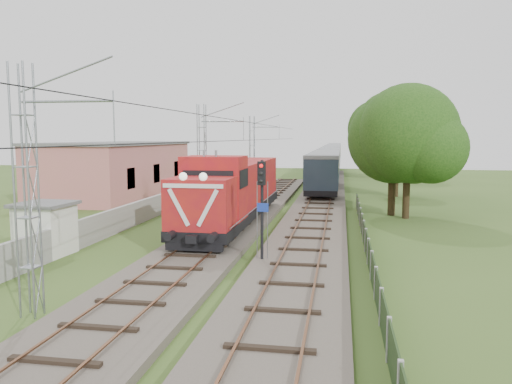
% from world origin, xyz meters
% --- Properties ---
extents(ground, '(140.00, 140.00, 0.00)m').
position_xyz_m(ground, '(0.00, 0.00, 0.00)').
color(ground, '#3A541F').
rests_on(ground, ground).
extents(track_main, '(4.20, 70.00, 0.45)m').
position_xyz_m(track_main, '(0.00, 7.00, 0.18)').
color(track_main, '#6B6054').
rests_on(track_main, ground).
extents(track_side, '(4.20, 80.00, 0.45)m').
position_xyz_m(track_side, '(5.00, 20.00, 0.18)').
color(track_side, '#6B6054').
rests_on(track_side, ground).
extents(catenary, '(3.31, 70.00, 8.00)m').
position_xyz_m(catenary, '(-2.95, 12.00, 4.05)').
color(catenary, gray).
rests_on(catenary, ground).
extents(boundary_wall, '(0.25, 40.00, 1.50)m').
position_xyz_m(boundary_wall, '(-6.50, 12.00, 0.75)').
color(boundary_wall, '#9E9E99').
rests_on(boundary_wall, ground).
extents(station_building, '(8.40, 20.40, 5.22)m').
position_xyz_m(station_building, '(-15.00, 24.00, 2.63)').
color(station_building, '#B56C61').
rests_on(station_building, ground).
extents(fence, '(0.12, 32.00, 1.20)m').
position_xyz_m(fence, '(8.00, 3.00, 0.60)').
color(fence, black).
rests_on(fence, ground).
extents(locomotive, '(3.20, 18.26, 4.64)m').
position_xyz_m(locomotive, '(0.00, 8.84, 2.36)').
color(locomotive, black).
rests_on(locomotive, ground).
extents(coach_rake, '(3.04, 90.60, 3.51)m').
position_xyz_m(coach_rake, '(5.00, 65.73, 2.52)').
color(coach_rake, black).
rests_on(coach_rake, ground).
extents(signal_post, '(0.52, 0.41, 4.72)m').
position_xyz_m(signal_post, '(3.30, -0.60, 3.24)').
color(signal_post, black).
rests_on(signal_post, ground).
extents(relay_hut, '(2.64, 2.64, 2.58)m').
position_xyz_m(relay_hut, '(-7.40, -0.30, 1.30)').
color(relay_hut, silver).
rests_on(relay_hut, ground).
extents(tree_a, '(6.86, 6.53, 8.89)m').
position_xyz_m(tree_a, '(10.48, 15.33, 5.55)').
color(tree_a, '#362A16').
rests_on(tree_a, ground).
extents(tree_b, '(7.28, 6.93, 9.44)m').
position_xyz_m(tree_b, '(11.35, 14.01, 5.89)').
color(tree_b, '#362A16').
rests_on(tree_b, ground).
extents(tree_c, '(5.45, 5.19, 7.06)m').
position_xyz_m(tree_c, '(11.97, 27.33, 4.40)').
color(tree_c, '#362A16').
rests_on(tree_c, ground).
extents(tree_d, '(7.65, 7.28, 9.92)m').
position_xyz_m(tree_d, '(14.31, 46.61, 6.18)').
color(tree_d, '#362A16').
rests_on(tree_d, ground).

